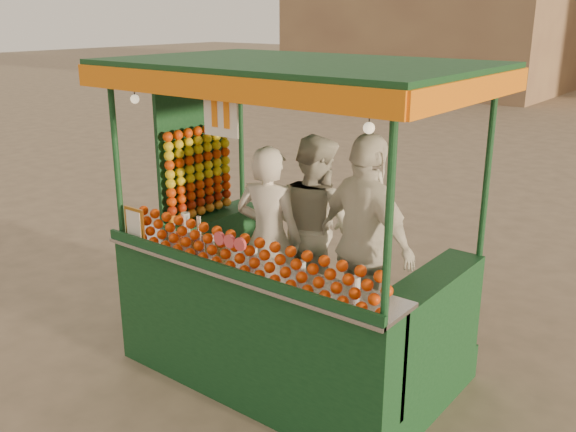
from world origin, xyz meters
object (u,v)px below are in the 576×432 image
Objects in this scene: vendor_middle at (315,226)px; vendor_left at (269,238)px; vendor_right at (366,244)px; juice_cart at (278,279)px.

vendor_left is at bearing 83.40° from vendor_middle.
vendor_left is at bearing 30.65° from vendor_right.
vendor_right reaches higher than vendor_middle.
vendor_left is at bearing 145.11° from juice_cart.
vendor_middle is at bearing -3.28° from vendor_right.
juice_cart is 0.38m from vendor_left.
vendor_right is (0.83, 0.19, 0.08)m from vendor_left.
vendor_right is (0.60, 0.34, 0.34)m from juice_cart.
vendor_right is at bearing 177.65° from vendor_left.
vendor_left is 0.90× the size of vendor_right.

